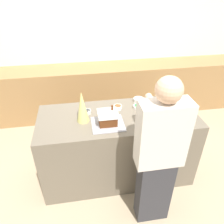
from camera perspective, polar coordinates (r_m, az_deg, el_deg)
ground_plane at (r=3.21m, az=1.32°, el=-15.16°), size 12.00×12.00×0.00m
wall_back at (r=4.22m, az=-3.49°, el=17.79°), size 8.00×0.05×2.60m
back_cabinet_block at (r=4.21m, az=-2.62°, el=5.72°), size 6.00×0.60×0.95m
kitchen_island at (r=2.88m, az=1.44°, el=-8.83°), size 1.89×0.79×0.94m
baking_tray at (r=2.44m, az=-1.10°, el=-3.14°), size 0.36×0.33×0.01m
gingerbread_house at (r=2.39m, az=-1.11°, el=-1.43°), size 0.22×0.18×0.22m
decorative_tree at (r=2.42m, az=-7.79°, el=1.33°), size 0.14×0.14×0.37m
candy_bowl_front_corner at (r=2.74m, az=6.78°, el=1.38°), size 0.11×0.11×0.04m
candy_bowl_far_left at (r=2.70m, az=1.51°, el=1.25°), size 0.10×0.10×0.05m
candy_bowl_near_tray_right at (r=2.68m, az=11.73°, el=0.40°), size 0.12×0.12×0.05m
candy_bowl_behind_tray at (r=2.63m, az=-6.52°, el=0.10°), size 0.09×0.09×0.04m
candy_bowl_far_right at (r=2.88m, az=6.95°, el=3.19°), size 0.13×0.13×0.05m
cookbook at (r=2.85m, az=11.02°, el=2.07°), size 0.21×0.14×0.02m
person at (r=2.17m, az=12.01°, el=-11.45°), size 0.45×0.56×1.72m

